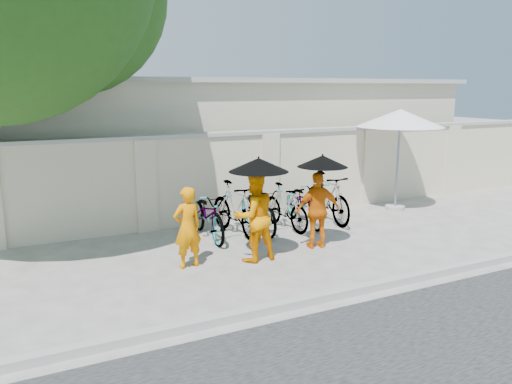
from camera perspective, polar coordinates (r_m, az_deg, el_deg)
name	(u,v)px	position (r m, az deg, el deg)	size (l,w,h in m)	color
ground	(249,268)	(8.75, -0.78, -8.73)	(80.00, 80.00, 0.00)	#B2ADA5
kerb	(300,302)	(7.35, 5.04, -12.44)	(40.00, 0.16, 0.12)	#9F9F9C
compound_wall	(229,178)	(11.71, -3.08, 1.61)	(20.00, 0.30, 2.00)	beige
building_behind	(210,137)	(15.50, -5.24, 6.32)	(14.00, 6.00, 3.20)	beige
monk_left	(187,227)	(8.68, -7.84, -4.04)	(0.52, 0.34, 1.43)	orange
monk_center	(254,216)	(8.92, -0.22, -2.76)	(0.80, 0.63, 1.65)	#FA8D00
parasol_center	(259,165)	(8.68, 0.31, 3.13)	(1.06, 1.06, 0.95)	black
monk_right	(318,210)	(9.72, 7.10, -2.10)	(0.88, 0.37, 1.50)	orange
parasol_right	(323,161)	(9.48, 7.61, 3.52)	(0.96, 0.96, 0.98)	black
patio_umbrella	(400,119)	(12.99, 16.15, 8.00)	(2.79, 2.79, 2.56)	#9F9F9C
bike_0	(208,214)	(10.37, -5.45, -2.57)	(0.67, 1.92, 1.01)	gray
bike_1	(236,209)	(10.52, -2.34, -1.94)	(0.54, 1.90, 1.14)	gray
bike_2	(259,208)	(10.87, 0.32, -1.90)	(0.66, 1.89, 0.99)	gray
bike_3	(286,207)	(11.02, 3.40, -1.69)	(0.47, 1.67, 1.00)	gray
bike_4	(305,202)	(11.44, 5.59, -1.19)	(0.68, 1.94, 1.02)	gray
bike_5	(327,197)	(11.71, 8.17, -0.62)	(0.54, 1.92, 1.15)	gray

